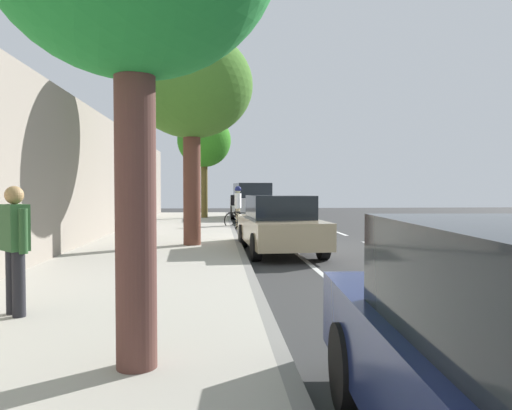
% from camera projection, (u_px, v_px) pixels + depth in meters
% --- Properties ---
extents(ground, '(56.82, 56.82, 0.00)m').
position_uv_depth(ground, '(291.00, 246.00, 14.50)').
color(ground, '#303030').
extents(sidewalk, '(4.17, 35.51, 0.16)m').
position_uv_depth(sidewalk, '(163.00, 244.00, 14.20)').
color(sidewalk, '#AAA498').
rests_on(sidewalk, ground).
extents(curb_edge, '(0.16, 35.51, 0.16)m').
position_uv_depth(curb_edge, '(238.00, 244.00, 14.37)').
color(curb_edge, gray).
rests_on(curb_edge, ground).
extents(lane_stripe_centre, '(0.14, 35.80, 0.01)m').
position_uv_depth(lane_stripe_centre, '(374.00, 246.00, 14.55)').
color(lane_stripe_centre, white).
rests_on(lane_stripe_centre, ground).
extents(lane_stripe_bike_edge, '(0.12, 35.51, 0.01)m').
position_uv_depth(lane_stripe_bike_edge, '(287.00, 246.00, 14.49)').
color(lane_stripe_bike_edge, white).
rests_on(lane_stripe_bike_edge, ground).
extents(building_facade, '(0.50, 35.51, 4.07)m').
position_uv_depth(building_facade, '(80.00, 177.00, 13.95)').
color(building_facade, gray).
rests_on(building_facade, ground).
extents(parked_suv_silver_nearest, '(2.18, 4.80, 1.99)m').
position_uv_depth(parked_suv_silver_nearest, '(252.00, 202.00, 25.70)').
color(parked_suv_silver_nearest, '#B7BABF').
rests_on(parked_suv_silver_nearest, ground).
extents(parked_sedan_tan_second, '(2.03, 4.50, 1.52)m').
position_uv_depth(parked_sedan_tan_second, '(279.00, 224.00, 12.89)').
color(parked_sedan_tan_second, tan).
rests_on(parked_sedan_tan_second, ground).
extents(bicycle_at_curb, '(1.60, 0.84, 0.78)m').
position_uv_depth(bicycle_at_curb, '(243.00, 221.00, 20.14)').
color(bicycle_at_curb, black).
rests_on(bicycle_at_curb, ground).
extents(cyclist_with_backpack, '(0.47, 0.61, 1.81)m').
position_uv_depth(cyclist_with_backpack, '(237.00, 203.00, 20.55)').
color(cyclist_with_backpack, '#C6B284').
rests_on(cyclist_with_backpack, ground).
extents(street_tree_near_cyclist, '(2.85, 2.85, 5.53)m').
position_uv_depth(street_tree_near_cyclist, '(204.00, 141.00, 26.01)').
color(street_tree_near_cyclist, brown).
rests_on(street_tree_near_cyclist, sidewalk).
extents(street_tree_mid_block, '(3.34, 3.34, 5.80)m').
position_uv_depth(street_tree_mid_block, '(191.00, 87.00, 13.28)').
color(street_tree_mid_block, brown).
rests_on(street_tree_mid_block, sidewalk).
extents(pedestrian_on_phone, '(0.45, 0.49, 1.57)m').
position_uv_depth(pedestrian_on_phone, '(15.00, 243.00, 5.90)').
color(pedestrian_on_phone, black).
rests_on(pedestrian_on_phone, sidewalk).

